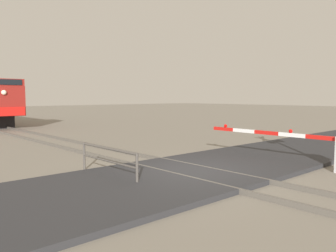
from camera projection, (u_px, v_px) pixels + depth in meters
ground_plane at (192, 174)px, 11.15m from camera, size 160.00×160.00×0.00m
rail_track_left at (176, 175)px, 10.67m from camera, size 0.08×80.00×0.15m
rail_track_right at (207, 169)px, 11.62m from camera, size 0.08×80.00×0.15m
road_surface at (192, 172)px, 11.15m from camera, size 36.00×4.80×0.14m
crossing_gate at (319, 146)px, 11.85m from camera, size 0.36×5.99×1.32m
guard_railing at (108, 158)px, 10.65m from camera, size 0.08×3.06×0.95m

